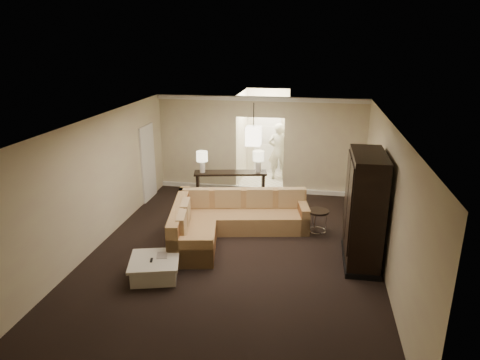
% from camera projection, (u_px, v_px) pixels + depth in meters
% --- Properties ---
extents(ground, '(8.00, 8.00, 0.00)m').
position_uv_depth(ground, '(234.00, 253.00, 9.11)').
color(ground, black).
rests_on(ground, ground).
extents(wall_back, '(6.00, 0.04, 2.80)m').
position_uv_depth(wall_back, '(260.00, 145.00, 12.40)').
color(wall_back, beige).
rests_on(wall_back, ground).
extents(wall_front, '(6.00, 0.04, 2.80)m').
position_uv_depth(wall_front, '(169.00, 307.00, 4.93)').
color(wall_front, beige).
rests_on(wall_front, ground).
extents(wall_left, '(0.04, 8.00, 2.80)m').
position_uv_depth(wall_left, '(97.00, 183.00, 9.16)').
color(wall_left, beige).
rests_on(wall_left, ground).
extents(wall_right, '(0.04, 8.00, 2.80)m').
position_uv_depth(wall_right, '(388.00, 200.00, 8.17)').
color(wall_right, beige).
rests_on(wall_right, ground).
extents(ceiling, '(6.00, 8.00, 0.02)m').
position_uv_depth(ceiling, '(234.00, 123.00, 8.22)').
color(ceiling, silver).
rests_on(ceiling, wall_back).
extents(crown_molding, '(6.00, 0.10, 0.12)m').
position_uv_depth(crown_molding, '(260.00, 99.00, 11.94)').
color(crown_molding, white).
rests_on(crown_molding, wall_back).
extents(baseboard, '(6.00, 0.10, 0.12)m').
position_uv_depth(baseboard, '(259.00, 189.00, 12.78)').
color(baseboard, white).
rests_on(baseboard, ground).
extents(side_door, '(0.05, 0.90, 2.10)m').
position_uv_depth(side_door, '(148.00, 163.00, 11.88)').
color(side_door, white).
rests_on(side_door, ground).
extents(foyer, '(1.44, 2.02, 2.80)m').
position_uv_depth(foyer, '(265.00, 138.00, 13.69)').
color(foyer, white).
rests_on(foyer, ground).
extents(sectional_sofa, '(3.19, 2.87, 0.92)m').
position_uv_depth(sectional_sofa, '(227.00, 220.00, 9.82)').
color(sectional_sofa, brown).
rests_on(sectional_sofa, ground).
extents(coffee_table, '(1.13, 1.13, 0.39)m').
position_uv_depth(coffee_table, '(155.00, 268.00, 8.14)').
color(coffee_table, silver).
rests_on(coffee_table, ground).
extents(console_table, '(2.08, 0.86, 0.78)m').
position_uv_depth(console_table, '(230.00, 183.00, 12.07)').
color(console_table, black).
rests_on(console_table, ground).
extents(armoire, '(0.68, 1.58, 2.27)m').
position_uv_depth(armoire, '(364.00, 211.00, 8.46)').
color(armoire, black).
rests_on(armoire, ground).
extents(drink_table, '(0.49, 0.49, 0.61)m').
position_uv_depth(drink_table, '(318.00, 217.00, 9.80)').
color(drink_table, black).
rests_on(drink_table, ground).
extents(table_lamp_left, '(0.31, 0.31, 0.60)m').
position_uv_depth(table_lamp_left, '(202.00, 158.00, 11.82)').
color(table_lamp_left, silver).
rests_on(table_lamp_left, console_table).
extents(table_lamp_right, '(0.31, 0.31, 0.60)m').
position_uv_depth(table_lamp_right, '(258.00, 158.00, 11.86)').
color(table_lamp_right, silver).
rests_on(table_lamp_right, console_table).
extents(pendant_light, '(0.38, 0.38, 1.09)m').
position_uv_depth(pendant_light, '(253.00, 136.00, 11.01)').
color(pendant_light, black).
rests_on(pendant_light, ceiling).
extents(person, '(0.73, 0.49, 2.03)m').
position_uv_depth(person, '(279.00, 148.00, 13.58)').
color(person, beige).
rests_on(person, ground).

